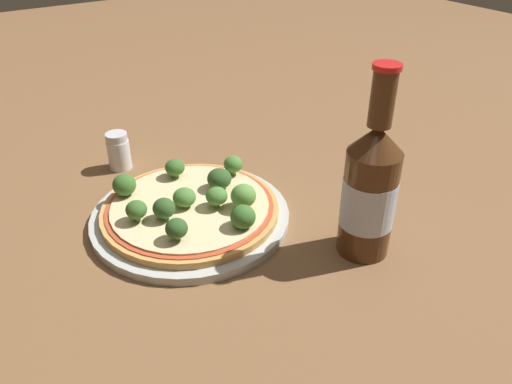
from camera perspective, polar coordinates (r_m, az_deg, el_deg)
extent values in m
plane|color=brown|center=(0.71, -6.75, -2.23)|extent=(3.00, 3.00, 0.00)
cylinder|color=#B2B7B2|center=(0.69, -7.46, -2.73)|extent=(0.27, 0.27, 0.01)
cylinder|color=tan|center=(0.69, -7.51, -1.99)|extent=(0.24, 0.24, 0.01)
cylinder|color=#B74728|center=(0.68, -7.54, -1.59)|extent=(0.23, 0.23, 0.00)
cylinder|color=beige|center=(0.68, -7.55, -1.50)|extent=(0.21, 0.21, 0.00)
cylinder|color=#6B8E51|center=(0.65, -10.38, -2.70)|extent=(0.01, 0.01, 0.01)
ellipsoid|color=#2D5123|center=(0.65, -10.48, -1.83)|extent=(0.03, 0.03, 0.03)
cylinder|color=#6B8E51|center=(0.72, -14.69, -0.03)|extent=(0.01, 0.01, 0.01)
ellipsoid|color=#386628|center=(0.71, -14.82, 0.79)|extent=(0.03, 0.03, 0.03)
cylinder|color=#6B8E51|center=(0.63, -1.48, -3.71)|extent=(0.01, 0.01, 0.01)
ellipsoid|color=#386628|center=(0.62, -1.50, -2.85)|extent=(0.03, 0.03, 0.03)
cylinder|color=#6B8E51|center=(0.66, -13.39, -2.83)|extent=(0.01, 0.01, 0.01)
ellipsoid|color=#386628|center=(0.65, -13.52, -1.97)|extent=(0.03, 0.03, 0.02)
cylinder|color=#6B8E51|center=(0.61, -8.98, -5.00)|extent=(0.01, 0.01, 0.01)
ellipsoid|color=#2D5123|center=(0.61, -9.07, -4.12)|extent=(0.03, 0.03, 0.02)
cylinder|color=#6B8E51|center=(0.74, -2.60, 2.40)|extent=(0.01, 0.01, 0.01)
ellipsoid|color=#477A33|center=(0.74, -2.62, 3.20)|extent=(0.03, 0.03, 0.02)
cylinder|color=#6B8E51|center=(0.71, -4.14, 0.69)|extent=(0.01, 0.01, 0.01)
ellipsoid|color=#2D5123|center=(0.70, -4.18, 1.51)|extent=(0.03, 0.03, 0.03)
cylinder|color=#6B8E51|center=(0.67, -4.48, -1.30)|extent=(0.01, 0.01, 0.01)
ellipsoid|color=#477A33|center=(0.66, -4.52, -0.45)|extent=(0.03, 0.03, 0.02)
cylinder|color=#6B8E51|center=(0.66, -1.44, -1.42)|extent=(0.01, 0.01, 0.01)
ellipsoid|color=#568E3D|center=(0.66, -1.45, -0.42)|extent=(0.03, 0.03, 0.03)
cylinder|color=#6B8E51|center=(0.74, -9.35, 2.00)|extent=(0.01, 0.01, 0.01)
ellipsoid|color=#386628|center=(0.74, -9.42, 2.75)|extent=(0.03, 0.03, 0.02)
cylinder|color=#6B8E51|center=(0.67, -8.13, -1.35)|extent=(0.01, 0.01, 0.01)
ellipsoid|color=#477A33|center=(0.67, -8.19, -0.61)|extent=(0.03, 0.03, 0.02)
cylinder|color=#472814|center=(0.61, 12.66, -1.26)|extent=(0.06, 0.06, 0.14)
cylinder|color=#B2BCD1|center=(0.61, 12.69, -1.05)|extent=(0.07, 0.07, 0.06)
cone|color=#472814|center=(0.57, 13.66, 5.89)|extent=(0.06, 0.06, 0.03)
cylinder|color=#472814|center=(0.55, 14.29, 10.32)|extent=(0.03, 0.03, 0.06)
cylinder|color=red|center=(0.54, 14.78, 13.71)|extent=(0.03, 0.03, 0.01)
cylinder|color=silver|center=(0.83, -15.37, 4.18)|extent=(0.04, 0.04, 0.05)
cylinder|color=silver|center=(0.82, -15.67, 6.06)|extent=(0.03, 0.03, 0.01)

